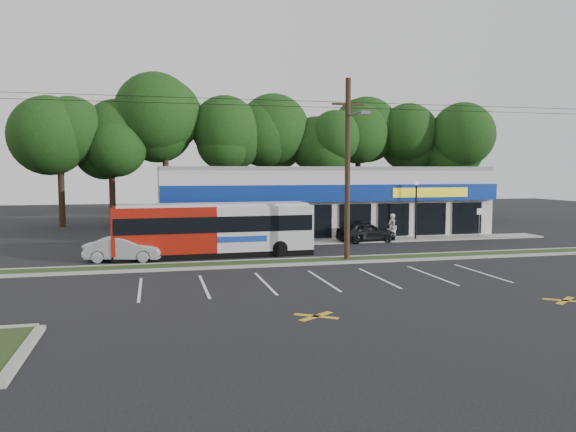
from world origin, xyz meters
The scene contains 15 objects.
ground centered at (0.00, 0.00, 0.00)m, with size 120.00×120.00×0.00m, color black.
grass_strip centered at (0.00, 1.00, 0.06)m, with size 40.00×1.60×0.12m, color #213415.
curb_south centered at (0.00, 0.15, 0.07)m, with size 40.00×0.25×0.14m, color #9E9E93.
curb_north centered at (0.00, 1.85, 0.07)m, with size 40.00×0.25×0.14m, color #9E9E93.
sidewalk centered at (5.00, 9.00, 0.05)m, with size 32.00×2.20×0.10m, color #9E9E93.
strip_mall centered at (5.50, 15.91, 2.65)m, with size 25.00×12.55×5.30m.
utility_pole centered at (2.83, 0.93, 5.41)m, with size 50.00×2.77×10.00m.
lamp_post centered at (11.00, 8.80, 2.67)m, with size 0.30×0.30×4.25m.
sign_post centered at (16.00, 8.57, 1.56)m, with size 0.45×0.10×2.23m.
tree_line centered at (4.00, 26.00, 8.42)m, with size 46.76×6.76×11.83m.
metrobus centered at (-3.94, 4.50, 1.64)m, with size 11.59×2.79×3.10m.
car_dark centered at (7.07, 8.50, 0.71)m, with size 1.68×4.16×1.42m, color black.
car_silver centered at (-9.04, 3.80, 0.69)m, with size 1.45×4.16×1.37m, color #B6B9BE.
pedestrian_a centered at (9.00, 8.50, 0.98)m, with size 0.72×0.47×1.97m, color beige.
pedestrian_b centered at (9.00, 8.36, 0.79)m, with size 0.76×0.60×1.57m, color beige.
Camera 1 is at (-7.36, -28.19, 5.01)m, focal length 35.00 mm.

